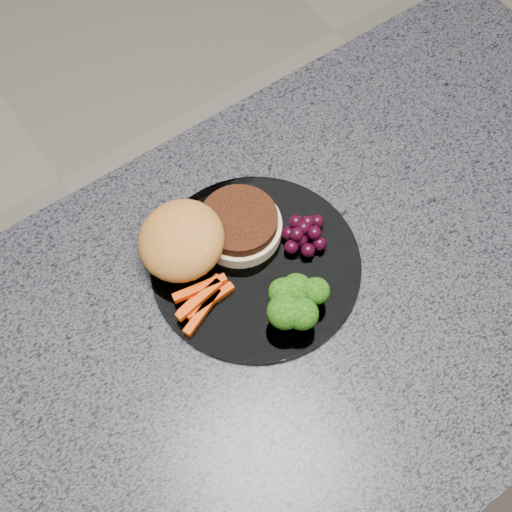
{
  "coord_description": "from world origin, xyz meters",
  "views": [
    {
      "loc": [
        -0.21,
        -0.26,
        1.68
      ],
      "look_at": [
        0.02,
        0.07,
        0.93
      ],
      "focal_mm": 50.0,
      "sensor_mm": 36.0,
      "label": 1
    }
  ],
  "objects_px": {
    "burger": "(202,237)",
    "island_cabinet": "(268,425)",
    "grape_bunch": "(305,233)",
    "plate": "(256,265)"
  },
  "relations": [
    {
      "from": "burger",
      "to": "grape_bunch",
      "type": "xyz_separation_m",
      "value": [
        0.11,
        -0.06,
        -0.01
      ]
    },
    {
      "from": "plate",
      "to": "burger",
      "type": "relative_size",
      "value": 1.41
    },
    {
      "from": "burger",
      "to": "grape_bunch",
      "type": "relative_size",
      "value": 2.78
    },
    {
      "from": "burger",
      "to": "island_cabinet",
      "type": "bearing_deg",
      "value": -82.45
    },
    {
      "from": "plate",
      "to": "burger",
      "type": "bearing_deg",
      "value": 124.15
    },
    {
      "from": "island_cabinet",
      "to": "grape_bunch",
      "type": "height_order",
      "value": "grape_bunch"
    },
    {
      "from": "grape_bunch",
      "to": "burger",
      "type": "bearing_deg",
      "value": 149.71
    },
    {
      "from": "island_cabinet",
      "to": "plate",
      "type": "xyz_separation_m",
      "value": [
        0.02,
        0.07,
        0.47
      ]
    },
    {
      "from": "island_cabinet",
      "to": "grape_bunch",
      "type": "xyz_separation_m",
      "value": [
        0.09,
        0.07,
        0.49
      ]
    },
    {
      "from": "island_cabinet",
      "to": "plate",
      "type": "height_order",
      "value": "plate"
    }
  ]
}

